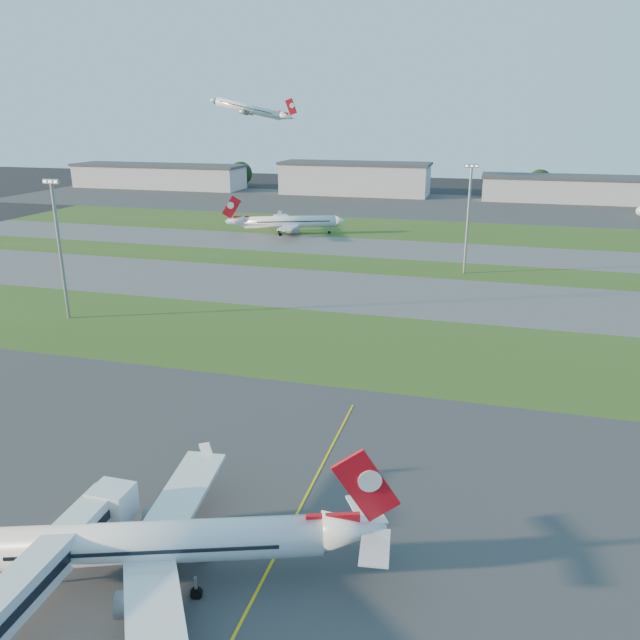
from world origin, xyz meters
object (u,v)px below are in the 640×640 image
(jet_bridge, at_px, (5,605))
(light_mast_centre, at_px, (468,212))
(airliner_parked, at_px, (163,543))
(airliner_taxiing, at_px, (289,222))
(light_mast_west, at_px, (59,241))

(jet_bridge, relative_size, light_mast_centre, 1.04)
(airliner_parked, bearing_deg, jet_bridge, -146.52)
(light_mast_centre, bearing_deg, jet_bridge, -101.38)
(airliner_taxiing, bearing_deg, jet_bridge, 79.84)
(airliner_parked, bearing_deg, airliner_taxiing, 85.02)
(light_mast_west, bearing_deg, jet_bridge, -56.09)
(light_mast_west, bearing_deg, airliner_parked, -47.94)
(airliner_parked, bearing_deg, light_mast_west, 112.55)
(light_mast_centre, bearing_deg, airliner_taxiing, 146.57)
(jet_bridge, bearing_deg, light_mast_west, 123.91)
(light_mast_west, distance_m, light_mast_centre, 89.64)
(airliner_taxiing, relative_size, light_mast_centre, 1.33)
(light_mast_centre, bearing_deg, airliner_parked, -98.87)
(jet_bridge, distance_m, airliner_parked, 11.71)
(light_mast_west, height_order, light_mast_centre, same)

